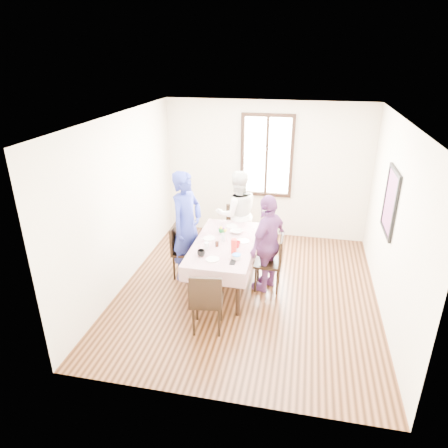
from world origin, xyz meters
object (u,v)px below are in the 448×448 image
at_px(chair_right, 268,262).
at_px(chair_far, 237,231).
at_px(chair_near, 207,300).
at_px(person_far, 237,213).
at_px(person_right, 268,243).
at_px(dining_table, 225,264).
at_px(chair_left, 186,251).
at_px(person_left, 186,226).

relative_size(chair_right, chair_far, 1.00).
xyz_separation_m(chair_near, person_far, (0.00, 2.28, 0.36)).
bearing_deg(person_right, person_far, -123.40).
distance_m(dining_table, chair_right, 0.70).
bearing_deg(chair_left, dining_table, 74.70).
bearing_deg(person_left, person_far, -13.92).
xyz_separation_m(chair_far, person_right, (0.67, -1.10, 0.33)).
height_order(chair_near, person_left, person_left).
relative_size(chair_left, person_right, 0.58).
bearing_deg(chair_right, person_far, 32.63).
distance_m(chair_right, person_far, 1.33).
bearing_deg(dining_table, chair_far, 90.00).
height_order(dining_table, chair_right, chair_right).
distance_m(chair_near, person_far, 2.31).
xyz_separation_m(dining_table, chair_near, (0.00, -1.15, 0.08)).
relative_size(person_left, person_right, 1.16).
xyz_separation_m(chair_right, person_far, (-0.69, 1.08, 0.36)).
bearing_deg(chair_left, person_left, 87.49).
bearing_deg(chair_left, person_right, 83.10).
bearing_deg(dining_table, person_left, 166.87).
height_order(chair_far, chair_near, same).
distance_m(chair_left, chair_near, 1.48).
relative_size(dining_table, chair_right, 1.84).
distance_m(dining_table, person_left, 0.88).
bearing_deg(dining_table, person_right, 4.45).
distance_m(dining_table, person_right, 0.79).
bearing_deg(chair_near, person_right, 52.94).
relative_size(chair_far, person_right, 0.58).
relative_size(chair_left, chair_near, 1.00).
xyz_separation_m(chair_left, chair_far, (0.69, 0.99, 0.00)).
height_order(dining_table, chair_left, chair_left).
bearing_deg(person_left, chair_left, 110.74).
height_order(dining_table, chair_far, chair_far).
bearing_deg(chair_far, person_far, 80.67).
distance_m(chair_right, chair_near, 1.39).
bearing_deg(person_right, chair_near, -4.60).
distance_m(chair_left, chair_right, 1.39).
height_order(chair_left, person_far, person_far).
bearing_deg(person_left, dining_table, -82.38).
bearing_deg(person_left, chair_near, -132.03).
relative_size(chair_left, person_left, 0.50).
bearing_deg(dining_table, person_far, 90.00).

